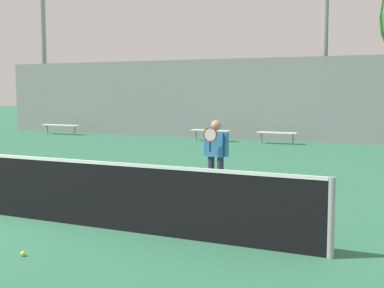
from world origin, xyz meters
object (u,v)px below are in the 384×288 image
at_px(tennis_player, 216,151).
at_px(tennis_ball, 23,254).
at_px(bench_courtside_near, 277,133).
at_px(light_pole_far_right, 326,0).
at_px(tennis_net, 14,186).
at_px(bench_adjacent_court, 61,126).
at_px(bench_by_gate, 211,131).
at_px(light_pole_center_back, 42,7).

relative_size(tennis_player, tennis_ball, 22.65).
xyz_separation_m(bench_courtside_near, tennis_ball, (1.18, -15.79, -0.40)).
xyz_separation_m(tennis_player, light_pole_far_right, (-0.31, 12.62, 5.05)).
relative_size(tennis_net, bench_adjacent_court, 5.16).
height_order(bench_courtside_near, light_pole_far_right, light_pole_far_right).
xyz_separation_m(bench_by_gate, tennis_ball, (4.12, -15.79, -0.40)).
height_order(bench_adjacent_court, bench_by_gate, same).
distance_m(tennis_player, bench_by_gate, 11.56).
xyz_separation_m(tennis_net, tennis_ball, (1.71, -1.64, -0.51)).
distance_m(bench_courtside_near, bench_by_gate, 2.94).
bearing_deg(bench_adjacent_court, bench_courtside_near, -0.00).
distance_m(tennis_player, bench_adjacent_court, 16.55).
bearing_deg(bench_adjacent_court, bench_by_gate, -0.00).
distance_m(light_pole_center_back, tennis_ball, 23.93).
bearing_deg(tennis_net, tennis_player, 57.73).
distance_m(tennis_player, bench_courtside_near, 10.71).
relative_size(bench_adjacent_court, light_pole_center_back, 0.18).
height_order(tennis_net, bench_courtside_near, tennis_net).
relative_size(tennis_net, tennis_player, 7.06).
xyz_separation_m(bench_courtside_near, bench_adjacent_court, (-11.00, 0.00, 0.01)).
relative_size(bench_courtside_near, bench_adjacent_court, 0.78).
bearing_deg(bench_by_gate, bench_adjacent_court, 180.00).
bearing_deg(bench_courtside_near, tennis_net, -92.17).
bearing_deg(bench_by_gate, bench_courtside_near, -0.00).
xyz_separation_m(tennis_player, bench_by_gate, (-4.67, 10.56, -0.45)).
bearing_deg(bench_courtside_near, bench_adjacent_court, 180.00).
xyz_separation_m(bench_by_gate, light_pole_far_right, (4.36, 2.06, 5.49)).
height_order(bench_courtside_near, light_pole_center_back, light_pole_center_back).
xyz_separation_m(bench_courtside_near, bench_by_gate, (-2.94, 0.00, 0.00)).
bearing_deg(bench_courtside_near, light_pole_far_right, 55.38).
xyz_separation_m(tennis_net, bench_by_gate, (-2.41, 14.14, -0.11)).
xyz_separation_m(tennis_net, light_pole_far_right, (1.96, 16.20, 5.38)).
height_order(bench_adjacent_court, tennis_ball, bench_adjacent_court).
height_order(light_pole_far_right, light_pole_center_back, light_pole_center_back).
bearing_deg(tennis_net, light_pole_far_right, 83.11).
bearing_deg(tennis_net, bench_adjacent_court, 126.50).
relative_size(bench_by_gate, light_pole_center_back, 0.14).
relative_size(bench_adjacent_court, bench_by_gate, 1.23).
bearing_deg(light_pole_far_right, bench_courtside_near, -124.62).
bearing_deg(bench_by_gate, light_pole_center_back, 169.97).
xyz_separation_m(tennis_player, bench_adjacent_court, (-12.73, 10.56, -0.44)).
distance_m(bench_by_gate, light_pole_center_back, 12.43).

